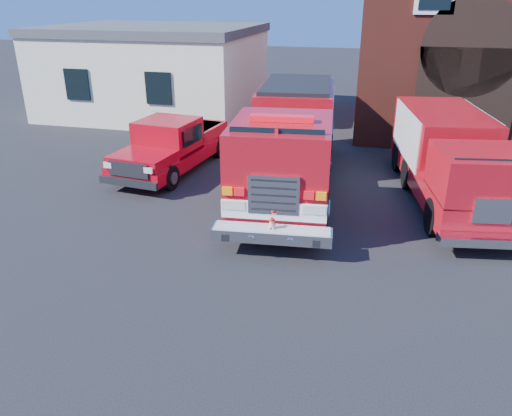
% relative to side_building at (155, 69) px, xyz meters
% --- Properties ---
extents(ground, '(100.00, 100.00, 0.00)m').
position_rel_side_building_xyz_m(ground, '(9.00, -13.00, -2.20)').
color(ground, black).
rests_on(ground, ground).
extents(parking_stripe_mid, '(0.12, 3.00, 0.01)m').
position_rel_side_building_xyz_m(parking_stripe_mid, '(15.50, -9.00, -2.20)').
color(parking_stripe_mid, yellow).
rests_on(parking_stripe_mid, ground).
extents(parking_stripe_far, '(0.12, 3.00, 0.01)m').
position_rel_side_building_xyz_m(parking_stripe_far, '(15.50, -6.00, -2.20)').
color(parking_stripe_far, yellow).
rests_on(parking_stripe_far, ground).
extents(side_building, '(10.20, 8.20, 4.35)m').
position_rel_side_building_xyz_m(side_building, '(0.00, 0.00, 0.00)').
color(side_building, beige).
rests_on(side_building, ground).
extents(fire_engine, '(3.65, 9.89, 2.98)m').
position_rel_side_building_xyz_m(fire_engine, '(8.84, -9.19, -0.66)').
color(fire_engine, black).
rests_on(fire_engine, ground).
extents(pickup_truck, '(2.64, 5.86, 1.86)m').
position_rel_side_building_xyz_m(pickup_truck, '(4.53, -8.57, -1.33)').
color(pickup_truck, black).
rests_on(pickup_truck, ground).
extents(secondary_truck, '(3.54, 7.83, 2.45)m').
position_rel_side_building_xyz_m(secondary_truck, '(13.69, -9.09, -0.87)').
color(secondary_truck, black).
rests_on(secondary_truck, ground).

